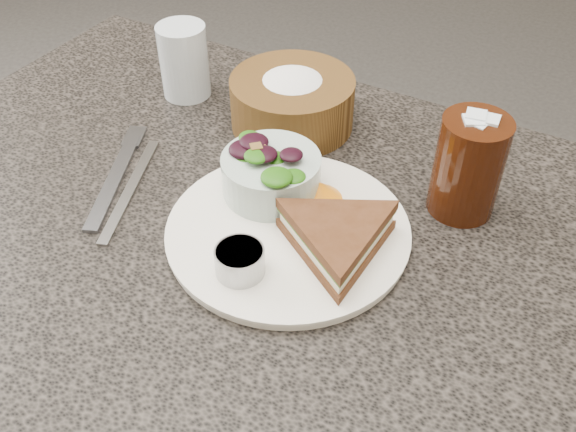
% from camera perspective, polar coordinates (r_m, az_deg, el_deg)
% --- Properties ---
extents(dining_table, '(1.00, 0.70, 0.75)m').
position_cam_1_polar(dining_table, '(1.05, -2.97, -15.30)').
color(dining_table, black).
rests_on(dining_table, floor).
extents(dinner_plate, '(0.28, 0.28, 0.01)m').
position_cam_1_polar(dinner_plate, '(0.74, -0.00, -1.39)').
color(dinner_plate, white).
rests_on(dinner_plate, dining_table).
extents(sandwich, '(0.22, 0.22, 0.04)m').
position_cam_1_polar(sandwich, '(0.69, 4.40, -1.94)').
color(sandwich, '#512E1A').
rests_on(sandwich, dinner_plate).
extents(salad_bowl, '(0.12, 0.12, 0.07)m').
position_cam_1_polar(salad_bowl, '(0.76, -1.51, 4.24)').
color(salad_bowl, '#ACC3B9').
rests_on(salad_bowl, dinner_plate).
extents(dressing_ramekin, '(0.07, 0.07, 0.03)m').
position_cam_1_polar(dressing_ramekin, '(0.67, -4.30, -4.05)').
color(dressing_ramekin, '#97999B').
rests_on(dressing_ramekin, dinner_plate).
extents(orange_wedge, '(0.07, 0.07, 0.03)m').
position_cam_1_polar(orange_wedge, '(0.76, 2.70, 2.26)').
color(orange_wedge, orange).
rests_on(orange_wedge, dinner_plate).
extents(fork, '(0.09, 0.18, 0.01)m').
position_cam_1_polar(fork, '(0.84, -15.21, 3.08)').
color(fork, gray).
rests_on(fork, dining_table).
extents(knife, '(0.08, 0.19, 0.00)m').
position_cam_1_polar(knife, '(0.82, -13.82, 2.35)').
color(knife, '#999A9B').
rests_on(knife, dining_table).
extents(bread_basket, '(0.17, 0.17, 0.10)m').
position_cam_1_polar(bread_basket, '(0.89, 0.38, 10.76)').
color(bread_basket, brown).
rests_on(bread_basket, dining_table).
extents(cola_glass, '(0.10, 0.10, 0.14)m').
position_cam_1_polar(cola_glass, '(0.76, 15.81, 4.62)').
color(cola_glass, black).
rests_on(cola_glass, dining_table).
extents(water_glass, '(0.08, 0.08, 0.11)m').
position_cam_1_polar(water_glass, '(0.97, -9.23, 13.44)').
color(water_glass, silver).
rests_on(water_glass, dining_table).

